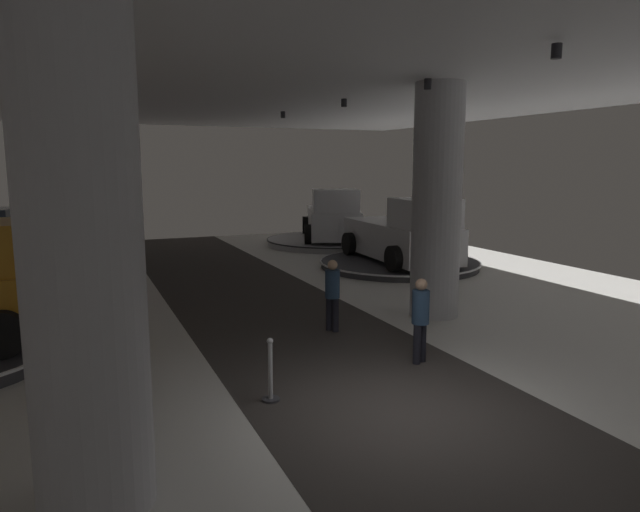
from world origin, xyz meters
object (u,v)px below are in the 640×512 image
object	(u,v)px
display_car_far_left	(19,258)
pickup_truck_deep_right	(333,219)
display_platform_far_right	(399,263)
display_platform_far_left	(21,290)
display_platform_deep_right	(332,241)
visitor_walking_near	(332,291)
visitor_walking_far	(420,315)
column_left	(82,253)
column_right	(437,202)
pickup_truck_far_right	(404,236)

from	to	relation	value
display_car_far_left	pickup_truck_deep_right	bearing A→B (deg)	25.38
display_platform_far_right	display_platform_far_left	xyz separation A→B (m)	(-12.05, 0.21, 0.04)
display_platform_deep_right	pickup_truck_deep_right	bearing A→B (deg)	-110.21
display_platform_far_right	visitor_walking_near	world-z (taller)	visitor_walking_near
display_platform_far_right	visitor_walking_far	xyz separation A→B (m)	(-4.85, -8.77, 0.77)
column_left	visitor_walking_near	distance (m)	7.26
display_car_far_left	visitor_walking_far	bearing A→B (deg)	-51.39
column_left	display_car_far_left	distance (m)	11.60
display_platform_far_left	visitor_walking_far	bearing A→B (deg)	-51.30
column_left	display_platform_deep_right	bearing A→B (deg)	58.36
display_platform_far_right	display_car_far_left	bearing A→B (deg)	179.01
display_platform_deep_right	display_platform_far_left	xyz separation A→B (m)	(-12.28, -6.05, 0.02)
column_right	display_platform_deep_right	distance (m)	12.85
visitor_walking_near	visitor_walking_far	size ratio (longest dim) A/B	1.00
display_car_far_left	display_platform_deep_right	bearing A→B (deg)	26.32
visitor_walking_far	display_platform_deep_right	bearing A→B (deg)	71.31
display_platform_deep_right	pickup_truck_deep_right	xyz separation A→B (m)	(-0.11, -0.30, 1.06)
display_platform_far_left	display_car_far_left	size ratio (longest dim) A/B	1.11
display_platform_far_right	display_platform_deep_right	bearing A→B (deg)	87.87
column_right	pickup_truck_far_right	distance (m)	6.44
pickup_truck_far_right	display_platform_far_left	xyz separation A→B (m)	(-12.03, 0.54, -1.00)
pickup_truck_deep_right	pickup_truck_far_right	bearing A→B (deg)	-91.30
display_platform_deep_right	display_platform_far_right	xyz separation A→B (m)	(-0.23, -6.27, -0.02)
display_platform_far_right	column_right	bearing A→B (deg)	-113.80
column_left	display_platform_far_right	bearing A→B (deg)	46.74
visitor_walking_far	display_car_far_left	bearing A→B (deg)	128.61
pickup_truck_deep_right	display_platform_far_left	xyz separation A→B (m)	(-12.17, -5.75, -1.04)
display_car_far_left	visitor_walking_near	xyz separation A→B (m)	(6.54, -6.47, -0.19)
display_platform_deep_right	visitor_walking_far	world-z (taller)	visitor_walking_far
display_platform_deep_right	visitor_walking_near	size ratio (longest dim) A/B	3.78
display_platform_deep_right	display_car_far_left	xyz separation A→B (m)	(-12.25, -6.06, 0.93)
column_right	display_platform_deep_right	world-z (taller)	column_right
pickup_truck_far_right	visitor_walking_far	xyz separation A→B (m)	(-4.83, -8.45, -0.27)
display_platform_far_left	visitor_walking_far	size ratio (longest dim) A/B	3.15
pickup_truck_deep_right	display_platform_far_left	size ratio (longest dim) A/B	1.14
display_car_far_left	column_right	bearing A→B (deg)	-33.46
display_car_far_left	visitor_walking_near	distance (m)	9.20
display_platform_deep_right	display_platform_far_right	bearing A→B (deg)	-92.13
pickup_truck_deep_right	visitor_walking_near	distance (m)	13.46
pickup_truck_far_right	visitor_walking_far	distance (m)	9.73
pickup_truck_deep_right	visitor_walking_far	xyz separation A→B (m)	(-4.97, -14.73, -0.32)
column_left	column_right	xyz separation A→B (m)	(7.87, 5.18, 0.00)
display_platform_far_right	visitor_walking_far	size ratio (longest dim) A/B	3.57
column_right	display_platform_far_left	bearing A→B (deg)	146.60
visitor_walking_far	column_right	bearing A→B (deg)	51.50
display_platform_far_right	display_car_far_left	distance (m)	12.06
pickup_truck_far_right	display_platform_far_left	bearing A→B (deg)	177.45
display_car_far_left	visitor_walking_far	xyz separation A→B (m)	(7.17, -8.97, -0.19)
display_platform_deep_right	visitor_walking_far	distance (m)	15.89
column_left	pickup_truck_far_right	size ratio (longest dim) A/B	1.01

